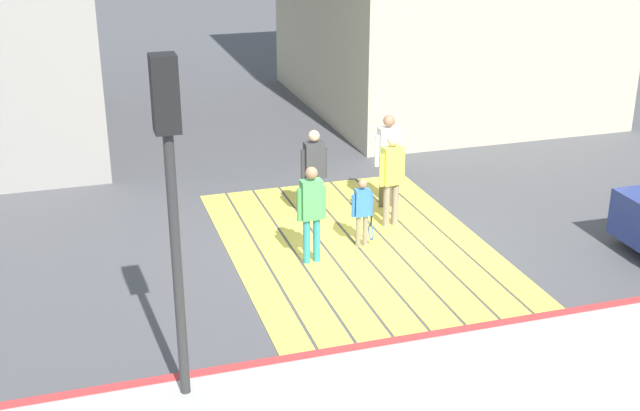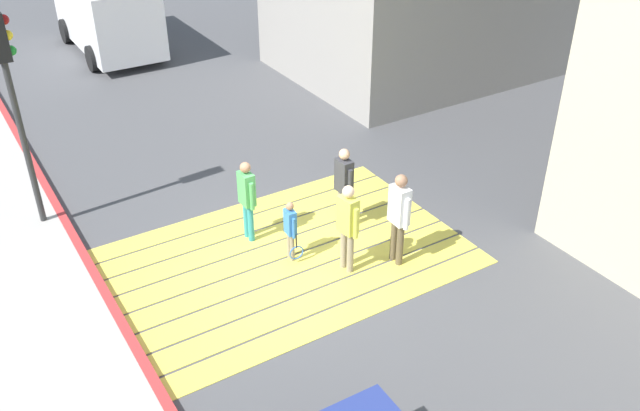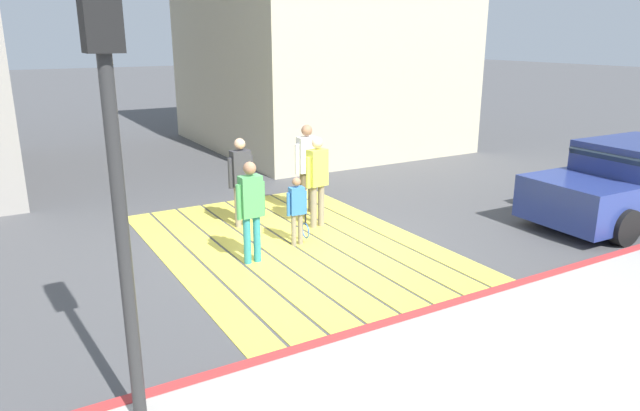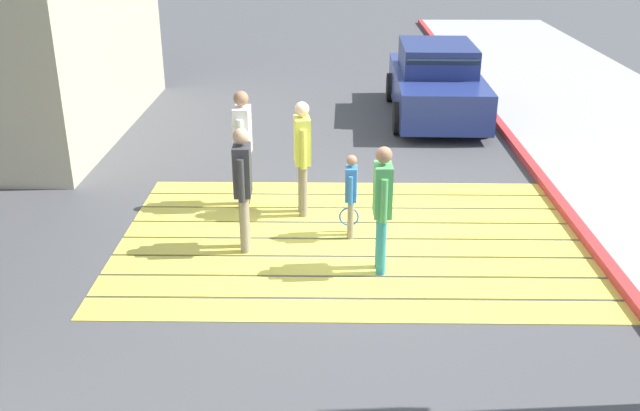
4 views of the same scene
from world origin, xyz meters
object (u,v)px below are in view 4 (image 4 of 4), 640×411
at_px(pedestrian_adult_side, 243,141).
at_px(pedestrian_child_with_racket, 351,192).
at_px(pedestrian_adult_lead, 382,201).
at_px(pedestrian_teen_behind, 302,150).
at_px(pedestrian_adult_trailing, 243,181).
at_px(car_parked_near_curb, 436,83).

distance_m(pedestrian_adult_side, pedestrian_child_with_racket, 1.96).
bearing_deg(pedestrian_adult_lead, pedestrian_teen_behind, -59.96).
relative_size(pedestrian_adult_lead, pedestrian_teen_behind, 0.96).
distance_m(pedestrian_adult_lead, pedestrian_adult_side, 2.86).
height_order(pedestrian_adult_trailing, pedestrian_child_with_racket, pedestrian_adult_trailing).
distance_m(car_parked_near_curb, pedestrian_adult_lead, 7.47).
height_order(car_parked_near_curb, pedestrian_teen_behind, pedestrian_teen_behind).
xyz_separation_m(car_parked_near_curb, pedestrian_child_with_racket, (2.01, 6.27, -0.06)).
bearing_deg(pedestrian_adult_trailing, car_parked_near_curb, -117.18).
xyz_separation_m(pedestrian_adult_side, pedestrian_child_with_racket, (-1.59, 1.08, -0.38)).
bearing_deg(car_parked_near_curb, pedestrian_child_with_racket, 72.18).
relative_size(pedestrian_adult_lead, pedestrian_adult_trailing, 0.97).
distance_m(pedestrian_adult_trailing, pedestrian_child_with_racket, 1.52).
relative_size(pedestrian_adult_lead, pedestrian_adult_side, 0.91).
bearing_deg(pedestrian_adult_lead, pedestrian_adult_trailing, -18.22).
bearing_deg(pedestrian_child_with_racket, pedestrian_teen_behind, -49.03).
height_order(pedestrian_adult_side, pedestrian_teen_behind, pedestrian_adult_side).
bearing_deg(pedestrian_teen_behind, pedestrian_child_with_racket, 130.97).
xyz_separation_m(pedestrian_teen_behind, pedestrian_child_with_racket, (-0.69, 0.80, -0.33)).
bearing_deg(pedestrian_adult_trailing, pedestrian_adult_lead, 161.78).
xyz_separation_m(pedestrian_adult_lead, pedestrian_adult_trailing, (1.78, -0.58, 0.03)).
relative_size(car_parked_near_curb, pedestrian_teen_behind, 2.50).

